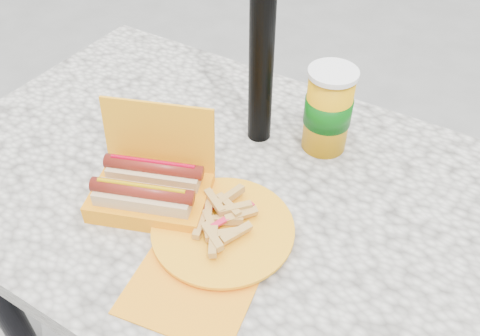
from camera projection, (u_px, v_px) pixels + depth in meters
The scene contains 4 objects.
picnic_table at pixel (221, 214), 1.09m from camera, with size 1.20×0.80×0.75m.
hotdog_box at pixel (151, 187), 0.94m from camera, with size 0.26×0.22×0.18m.
fries_plate at pixel (220, 232), 0.90m from camera, with size 0.26×0.36×0.05m.
soda_cup at pixel (328, 110), 1.03m from camera, with size 0.10×0.10×0.19m.
Camera 1 is at (0.42, -0.61, 1.46)m, focal length 38.00 mm.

